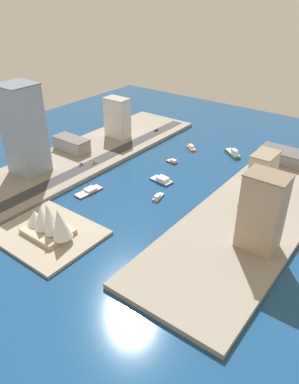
{
  "coord_description": "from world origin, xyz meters",
  "views": [
    {
      "loc": [
        -151.69,
        218.28,
        140.75
      ],
      "look_at": [
        -7.73,
        28.86,
        3.19
      ],
      "focal_mm": 34.41,
      "sensor_mm": 36.0,
      "label": 1
    }
  ],
  "objects_px": {
    "warehouse_low_gray": "(286,156)",
    "yacht_sleek_gray": "(158,197)",
    "suv_black": "(156,130)",
    "carpark_squat_concrete": "(72,144)",
    "taxi_yellow_cab": "(94,163)",
    "traffic_light_waterfront": "(133,144)",
    "barge_flat_brown": "(89,191)",
    "apartment_midrise_tan": "(262,212)",
    "water_taxi_orange": "(191,148)",
    "opera_landmark": "(48,221)",
    "ferry_green_doubledeck": "(233,153)",
    "hotel_broad_white": "(117,118)",
    "sedan_silver": "(81,164)",
    "tugboat_red": "(172,161)",
    "office_block_beige": "(263,172)",
    "catamaran_blue": "(162,180)",
    "tower_tall_glass": "(24,130)"
  },
  "relations": [
    {
      "from": "water_taxi_orange",
      "to": "warehouse_low_gray",
      "type": "relative_size",
      "value": 0.28
    },
    {
      "from": "traffic_light_waterfront",
      "to": "opera_landmark",
      "type": "height_order",
      "value": "opera_landmark"
    },
    {
      "from": "yacht_sleek_gray",
      "to": "suv_black",
      "type": "distance_m",
      "value": 131.94
    },
    {
      "from": "tugboat_red",
      "to": "carpark_squat_concrete",
      "type": "xyz_separation_m",
      "value": [
        85.64,
        39.61,
        8.14
      ]
    },
    {
      "from": "catamaran_blue",
      "to": "tower_tall_glass",
      "type": "xyz_separation_m",
      "value": [
        94.08,
        55.1,
        37.48
      ]
    },
    {
      "from": "barge_flat_brown",
      "to": "taxi_yellow_cab",
      "type": "distance_m",
      "value": 43.59
    },
    {
      "from": "hotel_broad_white",
      "to": "taxi_yellow_cab",
      "type": "height_order",
      "value": "hotel_broad_white"
    },
    {
      "from": "ferry_green_doubledeck",
      "to": "hotel_broad_white",
      "type": "height_order",
      "value": "hotel_broad_white"
    },
    {
      "from": "barge_flat_brown",
      "to": "water_taxi_orange",
      "type": "xyz_separation_m",
      "value": [
        -18.65,
        -117.71,
        0.46
      ]
    },
    {
      "from": "barge_flat_brown",
      "to": "office_block_beige",
      "type": "xyz_separation_m",
      "value": [
        -104.1,
        -76.96,
        17.27
      ]
    },
    {
      "from": "sedan_silver",
      "to": "warehouse_low_gray",
      "type": "bearing_deg",
      "value": -140.49
    },
    {
      "from": "sedan_silver",
      "to": "opera_landmark",
      "type": "relative_size",
      "value": 0.11
    },
    {
      "from": "yacht_sleek_gray",
      "to": "water_taxi_orange",
      "type": "bearing_deg",
      "value": -72.93
    },
    {
      "from": "hotel_broad_white",
      "to": "sedan_silver",
      "type": "xyz_separation_m",
      "value": [
        -20.02,
        70.32,
        -18.51
      ]
    },
    {
      "from": "warehouse_low_gray",
      "to": "taxi_yellow_cab",
      "type": "bearing_deg",
      "value": 38.51
    },
    {
      "from": "tugboat_red",
      "to": "opera_landmark",
      "type": "height_order",
      "value": "opera_landmark"
    },
    {
      "from": "taxi_yellow_cab",
      "to": "suv_black",
      "type": "relative_size",
      "value": 0.98
    },
    {
      "from": "catamaran_blue",
      "to": "water_taxi_orange",
      "type": "height_order",
      "value": "catamaran_blue"
    },
    {
      "from": "warehouse_low_gray",
      "to": "office_block_beige",
      "type": "height_order",
      "value": "office_block_beige"
    },
    {
      "from": "yacht_sleek_gray",
      "to": "traffic_light_waterfront",
      "type": "height_order",
      "value": "traffic_light_waterfront"
    },
    {
      "from": "water_taxi_orange",
      "to": "ferry_green_doubledeck",
      "type": "xyz_separation_m",
      "value": [
        -37.9,
        -11.25,
        0.71
      ]
    },
    {
      "from": "carpark_squat_concrete",
      "to": "taxi_yellow_cab",
      "type": "bearing_deg",
      "value": 166.83
    },
    {
      "from": "catamaran_blue",
      "to": "apartment_midrise_tan",
      "type": "distance_m",
      "value": 104.93
    },
    {
      "from": "tower_tall_glass",
      "to": "opera_landmark",
      "type": "relative_size",
      "value": 1.84
    },
    {
      "from": "tugboat_red",
      "to": "warehouse_low_gray",
      "type": "bearing_deg",
      "value": -146.0
    },
    {
      "from": "barge_flat_brown",
      "to": "opera_landmark",
      "type": "height_order",
      "value": "opera_landmark"
    },
    {
      "from": "hotel_broad_white",
      "to": "carpark_squat_concrete",
      "type": "xyz_separation_m",
      "value": [
        10.58,
        52.35,
        -13.4
      ]
    },
    {
      "from": "tugboat_red",
      "to": "taxi_yellow_cab",
      "type": "bearing_deg",
      "value": 44.98
    },
    {
      "from": "warehouse_low_gray",
      "to": "office_block_beige",
      "type": "bearing_deg",
      "value": 91.89
    },
    {
      "from": "office_block_beige",
      "to": "hotel_broad_white",
      "type": "height_order",
      "value": "hotel_broad_white"
    },
    {
      "from": "apartment_midrise_tan",
      "to": "office_block_beige",
      "type": "bearing_deg",
      "value": -69.12
    },
    {
      "from": "barge_flat_brown",
      "to": "traffic_light_waterfront",
      "type": "distance_m",
      "value": 82.82
    },
    {
      "from": "catamaran_blue",
      "to": "tower_tall_glass",
      "type": "bearing_deg",
      "value": 30.35
    },
    {
      "from": "sedan_silver",
      "to": "opera_landmark",
      "type": "height_order",
      "value": "opera_landmark"
    },
    {
      "from": "apartment_midrise_tan",
      "to": "hotel_broad_white",
      "type": "bearing_deg",
      "value": -24.53
    },
    {
      "from": "barge_flat_brown",
      "to": "apartment_midrise_tan",
      "type": "distance_m",
      "value": 132.32
    },
    {
      "from": "yacht_sleek_gray",
      "to": "opera_landmark",
      "type": "bearing_deg",
      "value": 71.44
    },
    {
      "from": "apartment_midrise_tan",
      "to": "sedan_silver",
      "type": "relative_size",
      "value": 10.71
    },
    {
      "from": "apartment_midrise_tan",
      "to": "suv_black",
      "type": "relative_size",
      "value": 9.19
    },
    {
      "from": "barge_flat_brown",
      "to": "catamaran_blue",
      "type": "distance_m",
      "value": 58.44
    },
    {
      "from": "taxi_yellow_cab",
      "to": "sedan_silver",
      "type": "xyz_separation_m",
      "value": [
        6.67,
        9.25,
        0.0
      ]
    },
    {
      "from": "water_taxi_orange",
      "to": "taxi_yellow_cab",
      "type": "xyz_separation_m",
      "value": [
        46.15,
        84.05,
        2.75
      ]
    },
    {
      "from": "warehouse_low_gray",
      "to": "yacht_sleek_gray",
      "type": "bearing_deg",
      "value": 63.98
    },
    {
      "from": "warehouse_low_gray",
      "to": "carpark_squat_concrete",
      "type": "bearing_deg",
      "value": 29.5
    },
    {
      "from": "suv_black",
      "to": "traffic_light_waterfront",
      "type": "distance_m",
      "value": 51.49
    },
    {
      "from": "apartment_midrise_tan",
      "to": "taxi_yellow_cab",
      "type": "xyz_separation_m",
      "value": [
        156.74,
        -22.62,
        -22.98
      ]
    },
    {
      "from": "yacht_sleek_gray",
      "to": "traffic_light_waterfront",
      "type": "xyz_separation_m",
      "value": [
        69.73,
        -54.96,
        6.36
      ]
    },
    {
      "from": "tugboat_red",
      "to": "barge_flat_brown",
      "type": "bearing_deg",
      "value": 75.73
    },
    {
      "from": "tugboat_red",
      "to": "office_block_beige",
      "type": "distance_m",
      "value": 85.12
    },
    {
      "from": "carpark_squat_concrete",
      "to": "traffic_light_waterfront",
      "type": "height_order",
      "value": "carpark_squat_concrete"
    }
  ]
}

